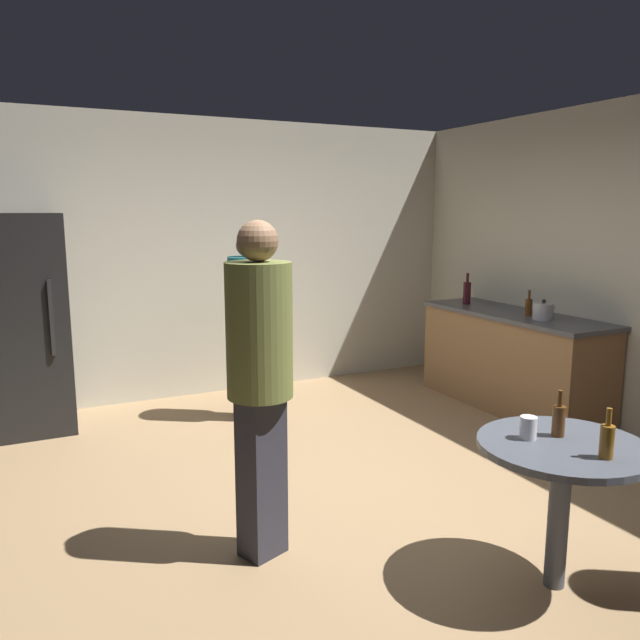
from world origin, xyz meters
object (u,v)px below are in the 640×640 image
(kettle, at_px, (544,311))
(beer_bottle_on_counter, at_px, (529,306))
(plastic_cup_white, at_px, (528,428))
(refrigerator, at_px, (22,324))
(beer_bottle_brown, at_px, (559,419))
(foreground_table, at_px, (562,464))
(person_in_teal_shirt, at_px, (248,313))
(beer_bottle_amber, at_px, (607,440))
(wine_bottle_on_counter, at_px, (467,292))
(person_in_olive_shirt, at_px, (260,365))

(kettle, bearing_deg, beer_bottle_on_counter, 83.05)
(beer_bottle_on_counter, xyz_separation_m, plastic_cup_white, (-1.90, -1.96, -0.19))
(refrigerator, bearing_deg, beer_bottle_brown, -56.73)
(foreground_table, height_order, beer_bottle_brown, beer_bottle_brown)
(plastic_cup_white, height_order, person_in_teal_shirt, person_in_teal_shirt)
(refrigerator, relative_size, foreground_table, 2.25)
(kettle, distance_m, plastic_cup_white, 2.58)
(beer_bottle_on_counter, relative_size, person_in_teal_shirt, 0.14)
(beer_bottle_brown, bearing_deg, beer_bottle_amber, -94.61)
(wine_bottle_on_counter, xyz_separation_m, person_in_olive_shirt, (-2.94, -1.97, 0.03))
(beer_bottle_amber, xyz_separation_m, beer_bottle_brown, (0.02, 0.30, 0.00))
(plastic_cup_white, xyz_separation_m, person_in_teal_shirt, (-0.37, 2.93, 0.16))
(beer_bottle_on_counter, distance_m, beer_bottle_brown, 2.65)
(kettle, height_order, beer_bottle_amber, kettle)
(person_in_teal_shirt, bearing_deg, refrigerator, -95.95)
(refrigerator, xyz_separation_m, kettle, (4.01, -1.71, 0.07))
(wine_bottle_on_counter, distance_m, foreground_table, 3.39)
(person_in_teal_shirt, bearing_deg, beer_bottle_amber, 19.75)
(kettle, xyz_separation_m, beer_bottle_on_counter, (0.02, 0.20, 0.01))
(foreground_table, relative_size, beer_bottle_brown, 3.48)
(person_in_teal_shirt, bearing_deg, beer_bottle_on_counter, 77.81)
(beer_bottle_amber, relative_size, person_in_olive_shirt, 0.13)
(beer_bottle_brown, bearing_deg, person_in_olive_shirt, 146.19)
(foreground_table, height_order, person_in_olive_shirt, person_in_olive_shirt)
(refrigerator, bearing_deg, kettle, -23.03)
(beer_bottle_amber, bearing_deg, beer_bottle_on_counter, 52.39)
(beer_bottle_brown, xyz_separation_m, person_in_olive_shirt, (-1.23, 0.82, 0.22))
(beer_bottle_on_counter, height_order, foreground_table, beer_bottle_on_counter)
(foreground_table, xyz_separation_m, person_in_olive_shirt, (-1.18, 0.91, 0.41))
(kettle, relative_size, person_in_teal_shirt, 0.15)
(refrigerator, height_order, person_in_olive_shirt, refrigerator)
(beer_bottle_amber, xyz_separation_m, person_in_olive_shirt, (-1.21, 1.12, 0.22))
(kettle, distance_m, foreground_table, 2.60)
(foreground_table, distance_m, plastic_cup_white, 0.23)
(wine_bottle_on_counter, height_order, person_in_teal_shirt, person_in_teal_shirt)
(refrigerator, distance_m, kettle, 4.36)
(kettle, distance_m, wine_bottle_on_counter, 1.00)
(person_in_teal_shirt, distance_m, person_in_olive_shirt, 2.25)
(foreground_table, height_order, beer_bottle_amber, beer_bottle_amber)
(refrigerator, relative_size, person_in_teal_shirt, 1.11)
(foreground_table, height_order, person_in_teal_shirt, person_in_teal_shirt)
(foreground_table, xyz_separation_m, plastic_cup_white, (-0.11, 0.12, 0.16))
(beer_bottle_brown, relative_size, person_in_olive_shirt, 0.13)
(foreground_table, bearing_deg, person_in_teal_shirt, 98.96)
(refrigerator, height_order, person_in_teal_shirt, refrigerator)
(wine_bottle_on_counter, relative_size, beer_bottle_brown, 1.35)
(beer_bottle_amber, bearing_deg, refrigerator, 120.90)
(kettle, relative_size, person_in_olive_shirt, 0.14)
(kettle, distance_m, person_in_teal_shirt, 2.53)
(person_in_olive_shirt, bearing_deg, beer_bottle_amber, 25.80)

